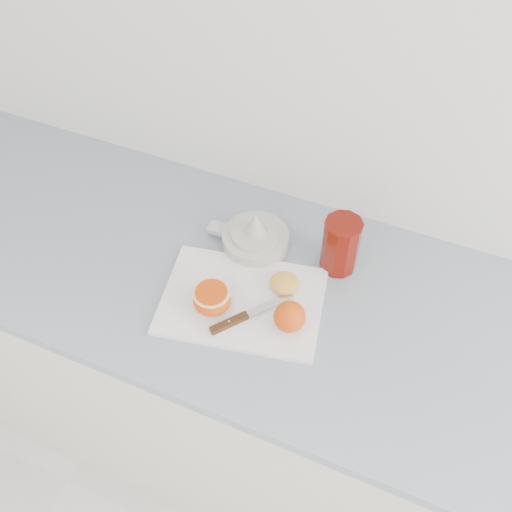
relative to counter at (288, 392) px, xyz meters
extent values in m
cube|color=white|center=(-0.17, 0.30, 0.90)|extent=(4.00, 0.04, 2.70)
cube|color=white|center=(0.00, 0.00, -0.02)|extent=(2.25, 0.60, 0.86)
cube|color=#8394A0|center=(0.00, 0.00, 0.43)|extent=(2.30, 0.64, 0.03)
cube|color=white|center=(-0.10, -0.06, 0.45)|extent=(0.39, 0.31, 0.01)
sphere|color=#F05016|center=(0.01, -0.09, 0.49)|extent=(0.07, 0.07, 0.07)
ellipsoid|color=#F05016|center=(-0.16, -0.10, 0.48)|extent=(0.08, 0.08, 0.04)
cylinder|color=#FFEAA8|center=(-0.16, -0.10, 0.50)|extent=(0.08, 0.08, 0.00)
cylinder|color=#E83C00|center=(-0.16, -0.10, 0.50)|extent=(0.07, 0.07, 0.00)
ellipsoid|color=gold|center=(-0.03, 0.01, 0.47)|extent=(0.06, 0.06, 0.03)
cylinder|color=gold|center=(-0.03, 0.01, 0.48)|extent=(0.05, 0.05, 0.00)
cube|color=#45210F|center=(-0.10, -0.13, 0.46)|extent=(0.07, 0.08, 0.01)
cube|color=#B7B7BC|center=(-0.04, -0.05, 0.46)|extent=(0.08, 0.10, 0.00)
cylinder|color=#B7B7BC|center=(-0.10, -0.13, 0.46)|extent=(0.01, 0.01, 0.01)
cylinder|color=silver|center=(-0.14, 0.10, 0.46)|extent=(0.16, 0.16, 0.04)
cylinder|color=silver|center=(-0.14, 0.10, 0.49)|extent=(0.12, 0.12, 0.01)
cone|color=silver|center=(-0.14, 0.10, 0.52)|extent=(0.05, 0.05, 0.06)
cube|color=silver|center=(-0.24, 0.10, 0.46)|extent=(0.05, 0.04, 0.02)
ellipsoid|color=#D74C13|center=(-0.13, 0.10, 0.49)|extent=(0.01, 0.01, 0.00)
ellipsoid|color=#D74C13|center=(-0.16, 0.12, 0.49)|extent=(0.01, 0.01, 0.00)
ellipsoid|color=#D74C13|center=(-0.15, 0.09, 0.49)|extent=(0.01, 0.01, 0.00)
ellipsoid|color=#D74C13|center=(-0.12, 0.11, 0.49)|extent=(0.01, 0.01, 0.00)
cylinder|color=#6D0E06|center=(0.05, 0.12, 0.51)|extent=(0.08, 0.08, 0.14)
cylinder|color=#FD8400|center=(0.05, 0.12, 0.46)|extent=(0.07, 0.07, 0.02)
cylinder|color=#6D0E06|center=(0.05, 0.12, 0.58)|extent=(0.09, 0.09, 0.00)
camera|label=1|loc=(0.22, -0.73, 1.46)|focal=40.00mm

